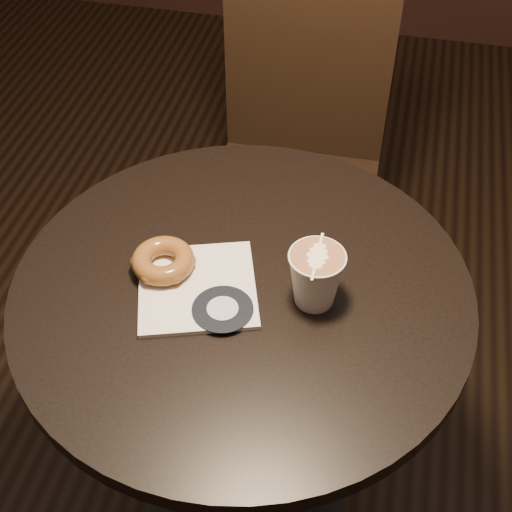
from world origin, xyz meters
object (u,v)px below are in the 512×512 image
cafe_table (244,363)px  doughnut (163,261)px  pastry_bag (197,287)px  chair (300,138)px  latte_cup (316,278)px

cafe_table → doughnut: 0.25m
cafe_table → pastry_bag: size_ratio=4.32×
cafe_table → chair: bearing=92.0°
chair → latte_cup: chair is taller
cafe_table → latte_cup: 0.27m
chair → pastry_bag: 0.72m
chair → doughnut: size_ratio=10.14×
chair → cafe_table: bearing=-89.2°
latte_cup → cafe_table: bearing=177.3°
doughnut → latte_cup: latte_cup is taller
chair → pastry_bag: size_ratio=5.61×
doughnut → chair: bearing=81.5°
pastry_bag → doughnut: (-0.06, 0.02, 0.02)m
doughnut → latte_cup: size_ratio=1.04×
cafe_table → chair: size_ratio=0.77×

